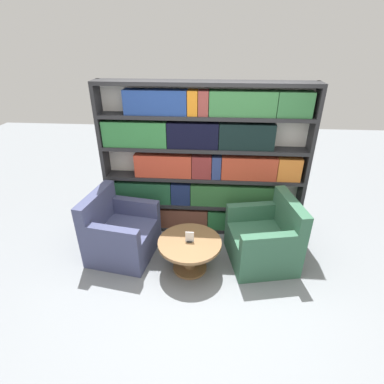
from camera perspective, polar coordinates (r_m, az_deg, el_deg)
ground_plane at (r=3.87m, az=1.12°, el=-17.37°), size 14.00×14.00×0.00m
bookshelf at (r=4.30m, az=2.08°, el=5.30°), size 2.90×0.30×2.22m
armchair_left at (r=4.26m, az=-13.53°, el=-7.79°), size 0.93×0.96×0.91m
armchair_right at (r=4.14m, az=13.65°, el=-8.97°), size 0.96×0.98×0.91m
coffee_table at (r=3.89m, az=-0.44°, el=-10.84°), size 0.81×0.81×0.44m
table_sign at (r=3.78m, az=-0.45°, el=-8.67°), size 0.11×0.06×0.14m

